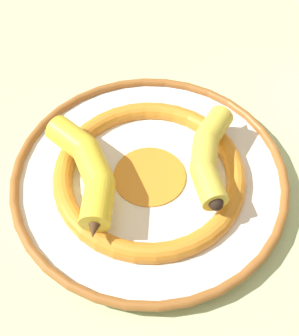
{
  "coord_description": "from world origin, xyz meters",
  "views": [
    {
      "loc": [
        -0.15,
        0.32,
        0.54
      ],
      "look_at": [
        0.04,
        -0.01,
        0.04
      ],
      "focal_mm": 50.0,
      "sensor_mm": 36.0,
      "label": 1
    }
  ],
  "objects": [
    {
      "name": "banana_a",
      "position": [
        0.1,
        0.05,
        0.05
      ],
      "size": [
        0.17,
        0.14,
        0.04
      ],
      "rotation": [
        0.0,
        0.0,
        -0.64
      ],
      "color": "yellow",
      "rests_on": "decorative_bowl"
    },
    {
      "name": "decorative_bowl",
      "position": [
        0.04,
        -0.01,
        0.02
      ],
      "size": [
        0.38,
        0.38,
        0.03
      ],
      "color": "white",
      "rests_on": "ground_plane"
    },
    {
      "name": "ground_plane",
      "position": [
        0.0,
        0.0,
        0.0
      ],
      "size": [
        2.8,
        2.8,
        0.0
      ],
      "primitive_type": "plane",
      "color": "#B2C693"
    },
    {
      "name": "banana_b",
      "position": [
        -0.02,
        -0.06,
        0.05
      ],
      "size": [
        0.09,
        0.17,
        0.04
      ],
      "rotation": [
        0.0,
        0.0,
        -4.32
      ],
      "color": "gold",
      "rests_on": "decorative_bowl"
    }
  ]
}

